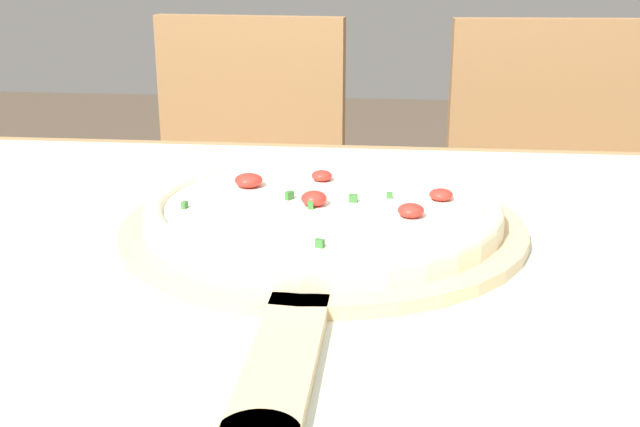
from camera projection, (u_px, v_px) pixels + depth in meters
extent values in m
cube|color=#A87F51|center=(365.00, 312.00, 0.66)|extent=(1.32, 1.04, 0.03)
cube|color=silver|center=(365.00, 292.00, 0.65)|extent=(1.24, 0.96, 0.00)
cylinder|color=#D6B784|center=(323.00, 227.00, 0.78)|extent=(0.39, 0.39, 0.01)
cube|color=#D6B784|center=(283.00, 359.00, 0.53)|extent=(0.04, 0.19, 0.01)
cylinder|color=beige|center=(323.00, 214.00, 0.78)|extent=(0.34, 0.34, 0.02)
torus|color=beige|center=(323.00, 206.00, 0.77)|extent=(0.34, 0.34, 0.02)
cylinder|color=white|center=(323.00, 204.00, 0.77)|extent=(0.30, 0.30, 0.00)
ellipsoid|color=red|center=(314.00, 198.00, 0.76)|extent=(0.02, 0.02, 0.01)
ellipsoid|color=red|center=(411.00, 210.00, 0.73)|extent=(0.02, 0.02, 0.01)
ellipsoid|color=red|center=(441.00, 195.00, 0.78)|extent=(0.02, 0.02, 0.01)
ellipsoid|color=red|center=(249.00, 180.00, 0.82)|extent=(0.03, 0.03, 0.01)
ellipsoid|color=red|center=(322.00, 176.00, 0.84)|extent=(0.02, 0.02, 0.01)
cube|color=#387533|center=(185.00, 205.00, 0.75)|extent=(0.01, 0.01, 0.01)
cube|color=#387533|center=(311.00, 204.00, 0.75)|extent=(0.01, 0.01, 0.01)
cube|color=#387533|center=(289.00, 195.00, 0.78)|extent=(0.01, 0.01, 0.01)
cube|color=#387533|center=(320.00, 243.00, 0.66)|extent=(0.01, 0.01, 0.01)
cube|color=#387533|center=(390.00, 195.00, 0.79)|extent=(0.01, 0.00, 0.01)
cube|color=#387533|center=(353.00, 198.00, 0.77)|extent=(0.01, 0.01, 0.01)
cube|color=#A37547|center=(230.00, 265.00, 1.53)|extent=(0.43, 0.43, 0.02)
cube|color=#A37547|center=(252.00, 127.00, 1.63)|extent=(0.38, 0.07, 0.44)
cylinder|color=#A37547|center=(126.00, 402.00, 1.48)|extent=(0.04, 0.04, 0.42)
cylinder|color=#A37547|center=(295.00, 420.00, 1.43)|extent=(0.04, 0.04, 0.42)
cylinder|color=#A37547|center=(185.00, 326.00, 1.78)|extent=(0.04, 0.04, 0.42)
cylinder|color=#A37547|center=(326.00, 338.00, 1.73)|extent=(0.04, 0.04, 0.42)
cube|color=#A37547|center=(556.00, 278.00, 1.47)|extent=(0.42, 0.42, 0.02)
cube|color=#A37547|center=(545.00, 133.00, 1.57)|extent=(0.38, 0.06, 0.44)
cylinder|color=#A37547|center=(453.00, 343.00, 1.70)|extent=(0.04, 0.04, 0.42)
cylinder|color=#A37547|center=(605.00, 346.00, 1.69)|extent=(0.04, 0.04, 0.42)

